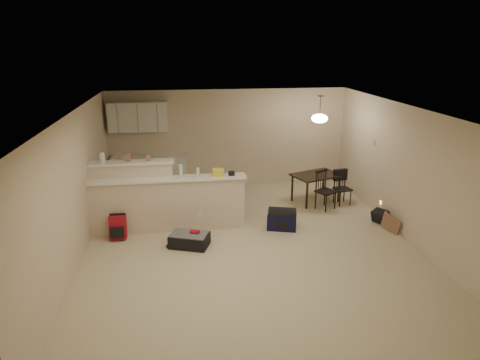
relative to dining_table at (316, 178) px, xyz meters
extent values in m
plane|color=beige|center=(-1.88, -2.03, -0.59)|extent=(7.00, 7.00, 0.00)
plane|color=white|center=(-1.88, -2.03, 1.91)|extent=(7.00, 7.00, 0.00)
cube|color=beige|center=(-1.88, 1.47, 0.66)|extent=(6.00, 0.02, 2.50)
cube|color=beige|center=(-1.88, -5.53, 0.66)|extent=(6.00, 0.02, 2.50)
cube|color=beige|center=(-4.88, -2.03, 0.66)|extent=(0.02, 7.00, 2.50)
cube|color=beige|center=(1.12, -2.03, 0.66)|extent=(0.02, 7.00, 2.50)
cube|color=beige|center=(-3.38, -1.13, -0.07)|extent=(3.00, 0.28, 1.05)
cube|color=white|center=(-3.38, -1.13, 0.48)|extent=(3.08, 0.38, 0.04)
cube|color=beige|center=(-4.08, -0.91, 0.08)|extent=(1.60, 0.24, 1.35)
cube|color=white|center=(-4.08, -0.91, 0.78)|extent=(1.68, 0.34, 0.04)
cube|color=white|center=(-4.08, 1.29, 1.31)|extent=(1.40, 0.34, 0.70)
cube|color=white|center=(-3.88, 1.16, -0.14)|extent=(1.80, 0.60, 0.90)
cube|color=beige|center=(1.10, -0.48, 0.91)|extent=(0.02, 0.12, 0.12)
cylinder|color=silver|center=(-4.61, -0.91, 0.90)|extent=(0.10, 0.10, 0.20)
cube|color=#8E6449|center=(-4.13, -0.91, 0.88)|extent=(0.10, 0.07, 0.16)
cube|color=#8E6449|center=(-3.74, -0.91, 0.86)|extent=(0.08, 0.06, 0.12)
cylinder|color=silver|center=(-3.12, -1.13, 0.63)|extent=(0.07, 0.07, 0.26)
cylinder|color=silver|center=(-2.79, -1.13, 0.59)|extent=(0.06, 0.06, 0.18)
cube|color=#8E6449|center=(-2.40, -1.13, 0.57)|extent=(0.22, 0.18, 0.14)
cube|color=#8E6449|center=(-2.13, -1.13, 0.54)|extent=(0.12, 0.10, 0.08)
cube|color=black|center=(0.00, 0.00, 0.06)|extent=(1.26, 1.05, 0.04)
cylinder|color=black|center=(-0.34, -0.43, -0.27)|extent=(0.05, 0.05, 0.64)
cylinder|color=black|center=(0.54, -0.11, -0.27)|extent=(0.05, 0.05, 0.64)
cylinder|color=black|center=(-0.54, 0.11, -0.27)|extent=(0.05, 0.05, 0.64)
cylinder|color=black|center=(0.34, 0.43, -0.27)|extent=(0.05, 0.05, 0.64)
cylinder|color=brown|center=(0.00, 0.00, 1.66)|extent=(0.02, 0.02, 0.50)
cylinder|color=brown|center=(0.00, 0.00, 1.89)|extent=(0.12, 0.12, 0.03)
ellipsoid|color=white|center=(0.00, 0.00, 1.39)|extent=(0.36, 0.36, 0.20)
cube|color=black|center=(-3.01, -1.93, -0.47)|extent=(0.80, 0.66, 0.23)
cube|color=#A61222|center=(-4.36, -1.42, -0.36)|extent=(0.31, 0.20, 0.46)
cube|color=black|center=(-1.14, -1.42, -0.43)|extent=(0.64, 0.47, 0.31)
cube|color=black|center=(0.97, -1.42, -0.45)|extent=(0.34, 0.38, 0.27)
cube|color=#8E6449|center=(0.97, -1.86, -0.42)|extent=(0.16, 0.43, 0.34)
camera|label=1|loc=(-3.09, -9.16, 3.03)|focal=32.00mm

